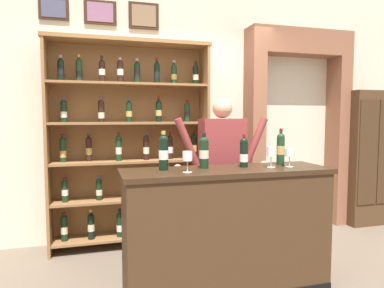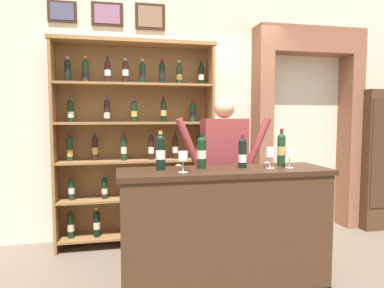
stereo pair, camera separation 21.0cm
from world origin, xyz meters
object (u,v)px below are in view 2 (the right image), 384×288
(shopkeeper, at_px, (224,163))
(wine_glass_left, at_px, (270,153))
(tasting_bottle_super_tuscan, at_px, (202,152))
(wine_glass_center, at_px, (290,155))
(tasting_counter, at_px, (224,232))
(tasting_bottle_grappa, at_px, (281,149))
(tasting_bottle_rosso, at_px, (243,153))
(wine_shelf, at_px, (135,140))
(tasting_bottle_chianti, at_px, (161,151))
(side_cabinet, at_px, (378,159))
(wine_glass_right, at_px, (183,157))

(shopkeeper, distance_m, wine_glass_left, 0.63)
(tasting_bottle_super_tuscan, xyz_separation_m, wine_glass_center, (0.71, -0.13, -0.03))
(tasting_counter, xyz_separation_m, tasting_bottle_grappa, (0.53, 0.09, 0.66))
(tasting_counter, xyz_separation_m, shopkeeper, (0.16, 0.54, 0.49))
(tasting_bottle_rosso, xyz_separation_m, wine_glass_left, (0.20, -0.09, -0.00))
(shopkeeper, relative_size, wine_glass_left, 9.37)
(wine_glass_center, bearing_deg, tasting_bottle_rosso, 165.61)
(wine_shelf, distance_m, tasting_bottle_chianti, 1.23)
(wine_shelf, distance_m, tasting_counter, 1.59)
(side_cabinet, bearing_deg, tasting_bottle_super_tuscan, -155.77)
(tasting_bottle_grappa, distance_m, wine_glass_left, 0.21)
(wine_glass_left, bearing_deg, tasting_counter, 174.14)
(tasting_bottle_super_tuscan, distance_m, wine_glass_right, 0.25)
(tasting_counter, height_order, wine_glass_left, wine_glass_left)
(side_cabinet, relative_size, tasting_bottle_super_tuscan, 6.15)
(tasting_bottle_rosso, relative_size, wine_glass_right, 1.69)
(tasting_bottle_chianti, distance_m, tasting_bottle_rosso, 0.67)
(wine_glass_left, bearing_deg, tasting_bottle_chianti, 172.69)
(side_cabinet, bearing_deg, shopkeeper, -162.35)
(wine_shelf, xyz_separation_m, side_cabinet, (3.15, -0.00, -0.29))
(tasting_counter, xyz_separation_m, wine_glass_left, (0.37, -0.04, 0.64))
(tasting_bottle_rosso, relative_size, tasting_bottle_grappa, 0.86)
(wine_glass_center, bearing_deg, tasting_counter, 175.21)
(tasting_counter, relative_size, wine_glass_right, 10.57)
(tasting_bottle_chianti, distance_m, wine_glass_right, 0.22)
(tasting_bottle_rosso, relative_size, wine_glass_center, 1.82)
(wine_shelf, xyz_separation_m, wine_glass_right, (0.28, -1.38, -0.05))
(side_cabinet, distance_m, tasting_bottle_rosso, 2.66)
(tasting_counter, distance_m, shopkeeper, 0.75)
(tasting_bottle_super_tuscan, relative_size, wine_glass_center, 1.93)
(tasting_counter, xyz_separation_m, tasting_bottle_rosso, (0.17, 0.05, 0.64))
(tasting_bottle_chianti, bearing_deg, wine_glass_center, -6.53)
(shopkeeper, xyz_separation_m, tasting_bottle_grappa, (0.37, -0.45, 0.17))
(wine_glass_left, bearing_deg, tasting_bottle_rosso, 156.53)
(wine_shelf, xyz_separation_m, tasting_bottle_chianti, (0.13, -1.22, -0.02))
(tasting_bottle_super_tuscan, bearing_deg, wine_glass_right, -137.88)
(wine_glass_right, xyz_separation_m, wine_glass_left, (0.73, 0.05, 0.01))
(tasting_counter, bearing_deg, side_cabinet, 27.14)
(wine_glass_right, bearing_deg, shopkeeper, 50.41)
(tasting_counter, height_order, tasting_bottle_grappa, tasting_bottle_grappa)
(tasting_bottle_grappa, relative_size, wine_glass_center, 2.10)
(side_cabinet, xyz_separation_m, wine_glass_left, (-2.14, -1.33, 0.26))
(side_cabinet, distance_m, wine_glass_center, 2.39)
(tasting_counter, height_order, wine_glass_center, wine_glass_center)
(tasting_bottle_chianti, height_order, wine_glass_right, tasting_bottle_chianti)
(tasting_bottle_chianti, relative_size, tasting_bottle_super_tuscan, 1.07)
(shopkeeper, relative_size, tasting_bottle_chianti, 5.25)
(shopkeeper, bearing_deg, wine_glass_right, -129.59)
(tasting_counter, bearing_deg, tasting_bottle_chianti, 171.63)
(wine_shelf, xyz_separation_m, wine_glass_center, (1.18, -1.34, -0.05))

